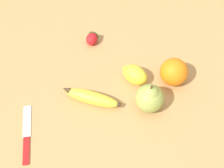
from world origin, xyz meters
TOP-DOWN VIEW (x-y plane):
  - ground_plane at (0.00, 0.00)m, footprint 3.00×3.00m
  - banana at (-0.07, 0.01)m, footprint 0.08×0.18m
  - orange at (0.03, -0.23)m, footprint 0.08×0.08m
  - pear at (-0.08, -0.16)m, footprint 0.08×0.08m
  - strawberry at (0.17, 0.04)m, footprint 0.06×0.05m
  - lemon at (0.02, -0.11)m, footprint 0.09×0.10m
  - paring_knife at (-0.20, 0.17)m, footprint 0.18×0.06m

SIDE VIEW (x-z plane):
  - ground_plane at x=0.00m, z-range 0.00..0.00m
  - paring_knife at x=-0.20m, z-range 0.00..0.01m
  - banana at x=-0.07m, z-range 0.00..0.04m
  - strawberry at x=0.17m, z-range 0.00..0.04m
  - lemon at x=0.02m, z-range 0.00..0.06m
  - orange at x=0.03m, z-range 0.00..0.08m
  - pear at x=-0.08m, z-range -0.01..0.10m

